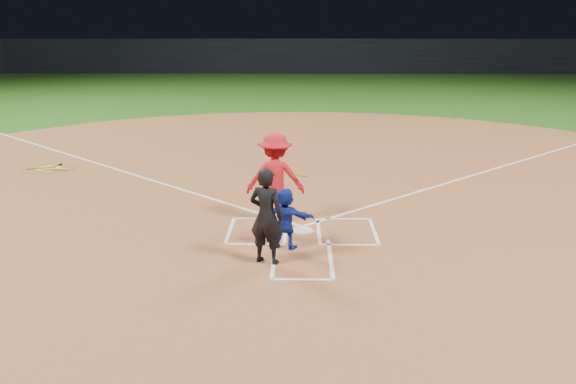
{
  "coord_description": "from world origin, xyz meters",
  "views": [
    {
      "loc": [
        -0.07,
        -13.46,
        4.4
      ],
      "look_at": [
        -0.3,
        -0.4,
        1.0
      ],
      "focal_mm": 40.0,
      "sensor_mm": 36.0,
      "label": 1
    }
  ],
  "objects_px": {
    "batter_at_plate": "(275,178)",
    "umpire": "(266,216)",
    "catcher": "(285,218)",
    "on_deck_circle": "(48,168)",
    "home_plate": "(302,230)"
  },
  "relations": [
    {
      "from": "home_plate",
      "to": "batter_at_plate",
      "type": "relative_size",
      "value": 0.29
    },
    {
      "from": "home_plate",
      "to": "batter_at_plate",
      "type": "height_order",
      "value": "batter_at_plate"
    },
    {
      "from": "home_plate",
      "to": "on_deck_circle",
      "type": "xyz_separation_m",
      "value": [
        -8.01,
        6.22,
        -0.0
      ]
    },
    {
      "from": "batter_at_plate",
      "to": "umpire",
      "type": "bearing_deg",
      "value": -91.57
    },
    {
      "from": "umpire",
      "to": "batter_at_plate",
      "type": "bearing_deg",
      "value": -68.99
    },
    {
      "from": "on_deck_circle",
      "to": "catcher",
      "type": "height_order",
      "value": "catcher"
    },
    {
      "from": "catcher",
      "to": "batter_at_plate",
      "type": "relative_size",
      "value": 0.61
    },
    {
      "from": "on_deck_circle",
      "to": "catcher",
      "type": "bearing_deg",
      "value": -43.72
    },
    {
      "from": "umpire",
      "to": "batter_at_plate",
      "type": "height_order",
      "value": "batter_at_plate"
    },
    {
      "from": "home_plate",
      "to": "catcher",
      "type": "distance_m",
      "value": 1.32
    },
    {
      "from": "home_plate",
      "to": "on_deck_circle",
      "type": "relative_size",
      "value": 0.35
    },
    {
      "from": "catcher",
      "to": "batter_at_plate",
      "type": "height_order",
      "value": "batter_at_plate"
    },
    {
      "from": "umpire",
      "to": "home_plate",
      "type": "bearing_deg",
      "value": -86.81
    },
    {
      "from": "on_deck_circle",
      "to": "batter_at_plate",
      "type": "height_order",
      "value": "batter_at_plate"
    },
    {
      "from": "on_deck_circle",
      "to": "umpire",
      "type": "xyz_separation_m",
      "value": [
        7.33,
        -8.15,
        0.92
      ]
    }
  ]
}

